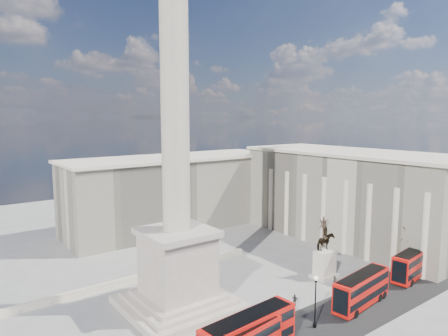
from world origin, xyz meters
name	(u,v)px	position (x,y,z in m)	size (l,w,h in m)	color
ground	(198,322)	(0.00, 0.00, 0.00)	(180.00, 180.00, 0.00)	gray
nelsons_column	(177,214)	(0.00, 5.00, 12.92)	(14.00, 14.00, 49.85)	#B5A696
balustrade_wall	(143,277)	(0.00, 16.00, 0.55)	(40.00, 0.60, 1.10)	beige
building_east	(352,195)	(45.00, 10.00, 9.32)	(19.00, 46.00, 18.60)	#AFA78F
building_northeast	(176,192)	(20.00, 40.00, 8.32)	(51.00, 17.00, 16.60)	#AFA78F
red_bus_b	(249,335)	(0.21, -9.63, 2.53)	(12.08, 3.55, 4.83)	red
red_bus_c	(362,289)	(20.19, -9.73, 2.34)	(11.24, 3.81, 4.47)	red
red_bus_d	(414,263)	(35.34, -8.93, 2.38)	(11.44, 3.94, 4.55)	red
victorian_lamp	(315,297)	(10.64, -9.71, 3.88)	(0.56, 0.56, 6.59)	black
equestrian_statue	(325,260)	(23.99, -0.28, 2.91)	(4.01, 3.01, 8.35)	beige
bare_tree_near	(407,231)	(36.73, -6.76, 6.94)	(2.01, 2.01, 8.81)	#332319
bare_tree_mid	(324,223)	(34.26, 8.42, 5.46)	(1.83, 1.83, 6.93)	#332319
bare_tree_far	(336,217)	(39.68, 9.65, 5.49)	(1.71, 1.71, 6.97)	#332319
pedestrian_walking	(335,280)	(22.65, -3.36, 0.82)	(0.60, 0.39, 1.63)	#282722
pedestrian_standing	(365,281)	(25.82, -6.50, 0.90)	(0.87, 0.68, 1.80)	#282722
pedestrian_crossing	(295,300)	(12.88, -4.32, 0.82)	(0.96, 0.40, 1.63)	#282722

